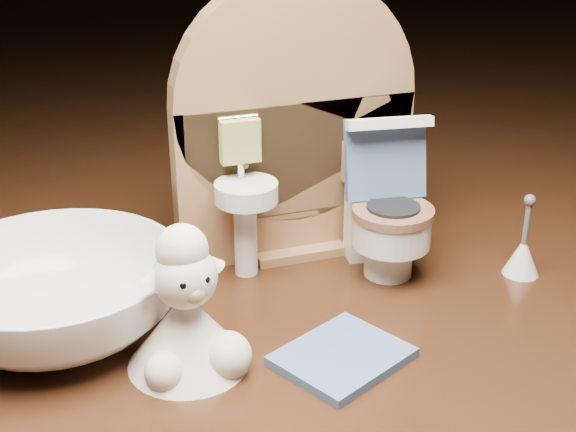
% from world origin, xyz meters
% --- Properties ---
extents(backdrop_panel, '(0.13, 0.05, 0.15)m').
position_xyz_m(backdrop_panel, '(-0.00, 0.06, 0.07)').
color(backdrop_panel, '#996D44').
rests_on(backdrop_panel, ground).
extents(toy_toilet, '(0.04, 0.06, 0.08)m').
position_xyz_m(toy_toilet, '(0.04, 0.03, 0.03)').
color(toy_toilet, white).
rests_on(toy_toilet, ground).
extents(bath_mat, '(0.07, 0.06, 0.00)m').
position_xyz_m(bath_mat, '(-0.02, -0.04, 0.00)').
color(bath_mat, '#486994').
rests_on(bath_mat, ground).
extents(toilet_brush, '(0.02, 0.02, 0.04)m').
position_xyz_m(toilet_brush, '(0.10, -0.00, 0.01)').
color(toilet_brush, white).
rests_on(toilet_brush, ground).
extents(plush_lamb, '(0.05, 0.05, 0.07)m').
position_xyz_m(plush_lamb, '(-0.08, -0.03, 0.02)').
color(plush_lamb, white).
rests_on(plush_lamb, ground).
extents(ceramic_bowl, '(0.12, 0.12, 0.04)m').
position_xyz_m(ceramic_bowl, '(-0.13, 0.02, 0.02)').
color(ceramic_bowl, white).
rests_on(ceramic_bowl, ground).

